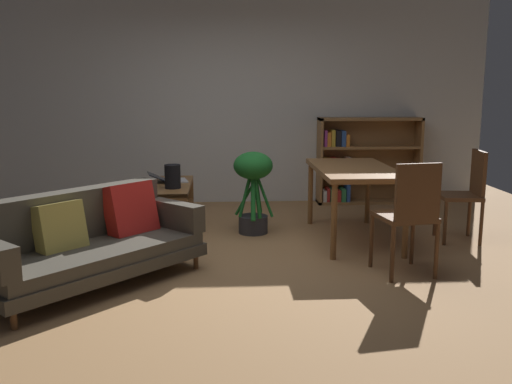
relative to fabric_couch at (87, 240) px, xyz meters
The scene contains 11 objects.
ground_plane 1.40m from the fabric_couch, 22.50° to the left, with size 8.16×8.16×0.00m, color #A87A4C.
back_wall_panel 3.60m from the fabric_couch, 68.71° to the left, with size 6.80×0.10×2.70m, color silver.
fabric_couch is the anchor object (origin of this frame).
media_console 1.76m from the fabric_couch, 72.12° to the left, with size 0.41×1.19×0.51m.
open_laptop 1.92m from the fabric_couch, 74.74° to the left, with size 0.47×0.37×0.10m.
desk_speaker 1.56m from the fabric_couch, 67.98° to the left, with size 0.17×0.17×0.25m.
potted_floor_plant 2.06m from the fabric_couch, 46.12° to the left, with size 0.43×0.51×0.88m.
dining_table 2.71m from the fabric_couch, 25.62° to the left, with size 0.77×1.47×0.75m.
dining_chair_near 2.63m from the fabric_couch, ahead, with size 0.49×0.51×0.97m.
dining_chair_far 3.71m from the fabric_couch, 16.27° to the left, with size 0.43×0.45×0.93m.
bookshelf 4.25m from the fabric_couch, 45.74° to the left, with size 1.37×0.31×1.15m.
Camera 1 is at (-0.17, -4.99, 1.57)m, focal length 39.87 mm.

